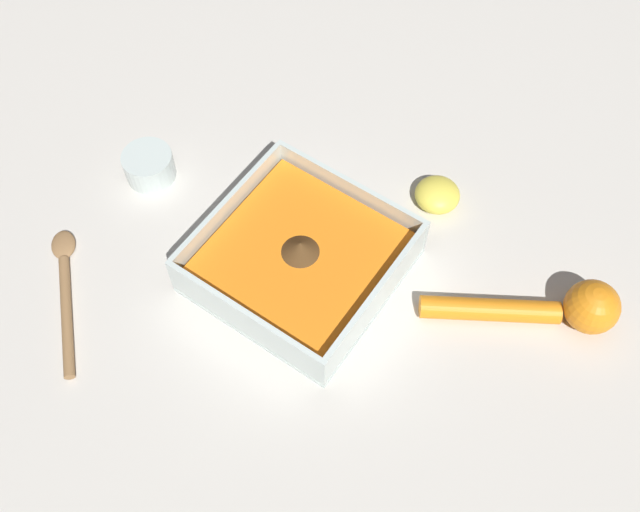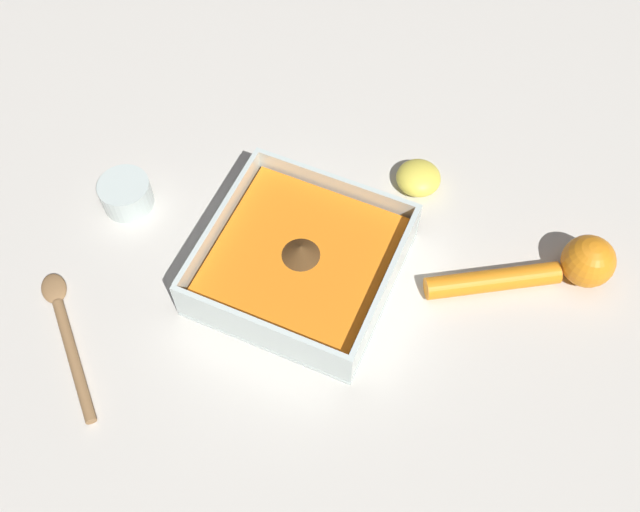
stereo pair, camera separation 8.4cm
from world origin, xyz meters
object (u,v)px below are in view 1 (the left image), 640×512
square_dish (300,260)px  wooden_spoon (65,290)px  lemon_squeezer (559,308)px  lemon_half (437,195)px  spice_bowl (149,166)px

square_dish → wooden_spoon: (0.20, 0.18, -0.02)m
lemon_squeezer → lemon_half: bearing=129.7°
square_dish → lemon_squeezer: (-0.27, -0.11, 0.00)m
square_dish → spice_bowl: (0.23, -0.01, -0.01)m
spice_bowl → square_dish: bearing=178.4°
lemon_half → wooden_spoon: 0.45m
lemon_half → lemon_squeezer: bearing=161.4°
spice_bowl → lemon_squeezer: lemon_squeezer is taller
square_dish → lemon_half: bearing=-114.7°
lemon_half → wooden_spoon: (0.28, 0.35, -0.01)m
spice_bowl → wooden_spoon: 0.19m
spice_bowl → wooden_spoon: size_ratio=0.41×
square_dish → lemon_half: (-0.08, -0.17, -0.01)m
wooden_spoon → spice_bowl: bearing=-37.0°
square_dish → lemon_squeezer: size_ratio=1.08×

